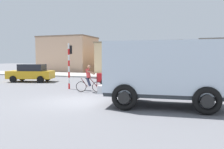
{
  "coord_description": "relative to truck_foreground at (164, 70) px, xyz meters",
  "views": [
    {
      "loc": [
        5.6,
        -10.44,
        2.21
      ],
      "look_at": [
        1.08,
        2.5,
        1.2
      ],
      "focal_mm": 37.18,
      "sensor_mm": 36.0,
      "label": 1
    }
  ],
  "objects": [
    {
      "name": "building_corner_left",
      "position": [
        -17.23,
        21.47,
        1.05
      ],
      "size": [
        7.96,
        5.99,
        5.42
      ],
      "color": "tan",
      "rests_on": "ground"
    },
    {
      "name": "sidewalk_far",
      "position": [
        -4.4,
        14.83,
        -1.59
      ],
      "size": [
        80.0,
        5.0,
        0.16
      ],
      "primitive_type": "cube",
      "color": "#ADADA8",
      "rests_on": "ground"
    },
    {
      "name": "car_white_mid",
      "position": [
        -12.71,
        6.86,
        -0.85
      ],
      "size": [
        4.3,
        2.66,
        1.6
      ],
      "color": "gold",
      "rests_on": "ground"
    },
    {
      "name": "traffic_light_pole",
      "position": [
        -6.97,
        3.75,
        0.4
      ],
      "size": [
        0.24,
        0.43,
        3.2
      ],
      "color": "red",
      "rests_on": "ground"
    },
    {
      "name": "car_far_side",
      "position": [
        -3.58,
        5.98,
        -0.85
      ],
      "size": [
        4.32,
        2.8,
        1.6
      ],
      "color": "red",
      "rests_on": "ground"
    },
    {
      "name": "building_mid_block",
      "position": [
        -5.58,
        21.25,
        0.48
      ],
      "size": [
        11.29,
        7.54,
        4.29
      ],
      "color": "#D1B284",
      "rests_on": "ground"
    },
    {
      "name": "ground_plane",
      "position": [
        -4.4,
        -0.16,
        -1.67
      ],
      "size": [
        120.0,
        120.0,
        0.0
      ],
      "primitive_type": "plane",
      "color": "slate"
    },
    {
      "name": "truck_foreground",
      "position": [
        0.0,
        0.0,
        0.0
      ],
      "size": [
        5.61,
        3.18,
        2.9
      ],
      "color": "silver",
      "rests_on": "ground"
    },
    {
      "name": "cyclist",
      "position": [
        -5.03,
        2.8,
        -0.8
      ],
      "size": [
        1.69,
        0.6,
        1.72
      ],
      "color": "black",
      "rests_on": "ground"
    }
  ]
}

